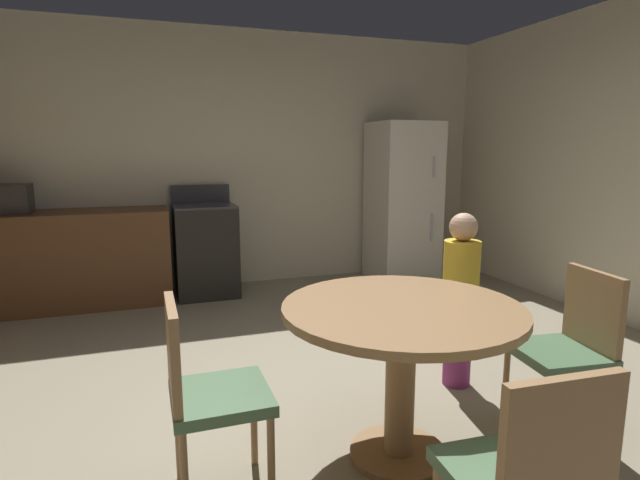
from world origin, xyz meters
TOP-DOWN VIEW (x-y plane):
  - ground_plane at (0.00, 0.00)m, footprint 14.00×14.00m
  - wall_back at (0.00, 3.20)m, footprint 5.98×0.12m
  - kitchen_counter at (-1.72, 2.80)m, footprint 1.94×0.60m
  - oven_range at (-0.40, 2.80)m, footprint 0.60×0.60m
  - refrigerator at (1.80, 2.75)m, footprint 0.68×0.68m
  - microwave at (-2.14, 2.80)m, footprint 0.44×0.32m
  - dining_table at (0.14, -0.35)m, footprint 1.11×1.11m
  - chair_south at (0.08, -1.25)m, footprint 0.42×0.42m
  - chair_east at (1.03, -0.46)m, footprint 0.45×0.45m
  - chair_west at (-0.77, -0.35)m, footprint 0.40×0.40m
  - person_child at (0.84, 0.22)m, footprint 0.31×0.31m

SIDE VIEW (x-z plane):
  - ground_plane at x=0.00m, z-range 0.00..0.00m
  - kitchen_counter at x=-1.72m, z-range 0.00..0.90m
  - oven_range at x=-0.40m, z-range -0.08..1.02m
  - chair_south at x=0.08m, z-range 0.07..0.94m
  - chair_east at x=1.03m, z-range 0.07..0.94m
  - chair_west at x=-0.77m, z-range 0.07..0.94m
  - person_child at x=0.84m, z-range 0.03..1.12m
  - dining_table at x=0.14m, z-range 0.22..0.98m
  - refrigerator at x=1.80m, z-range 0.00..1.76m
  - microwave at x=-2.14m, z-range 0.90..1.16m
  - wall_back at x=0.00m, z-range 0.00..2.70m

